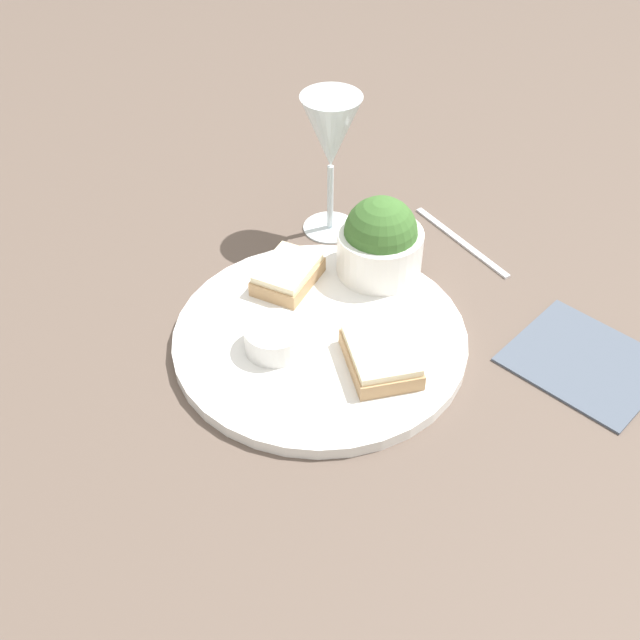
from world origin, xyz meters
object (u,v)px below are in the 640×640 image
Objects in this scene: napkin at (586,361)px; fork at (461,241)px; wine_glass at (331,138)px; salad_bowl at (380,242)px; cheese_toast_far at (288,274)px; sauce_ramekin at (274,337)px; cheese_toast_near at (381,356)px.

napkin is 0.24m from fork.
wine_glass is 0.38m from napkin.
salad_bowl is 0.54× the size of napkin.
cheese_toast_far is 0.17m from wine_glass.
wine_glass is at bearing 1.69° from cheese_toast_far.
sauce_ramekin is 0.43× the size of fork.
fork is (0.15, 0.18, 0.00)m from napkin.
salad_bowl reaches higher than fork.
salad_bowl is 0.68× the size of fork.
wine_glass is at bearing 71.18° from napkin.
wine_glass is (0.14, 0.00, 0.10)m from cheese_toast_far.
salad_bowl is at bearing 146.81° from fork.
fork is (0.11, -0.07, -0.05)m from salad_bowl.
cheese_toast_near reaches higher than fork.
wine_glass reaches higher than fork.
fork is at bearing -33.19° from salad_bowl.
salad_bowl is at bearing -18.33° from sauce_ramekin.
napkin is at bearing -68.23° from sauce_ramekin.
fork is at bearing -3.41° from cheese_toast_near.
cheese_toast_near is at bearing -120.10° from cheese_toast_far.
cheese_toast_near is 0.61× the size of wine_glass.
napkin is 1.27× the size of fork.
salad_bowl is 1.19× the size of cheese_toast_far.
sauce_ramekin is at bearing 155.36° from fork.
fork is (0.28, -0.13, -0.03)m from sauce_ramekin.
wine_glass is (0.07, 0.09, 0.08)m from salad_bowl.
napkin and fork have the same top height.
cheese_toast_near is 0.26m from fork.
sauce_ramekin is at bearing -162.51° from cheese_toast_far.
wine_glass reaches higher than napkin.
fork is at bearing -42.70° from cheese_toast_far.
sauce_ramekin is 0.33m from napkin.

